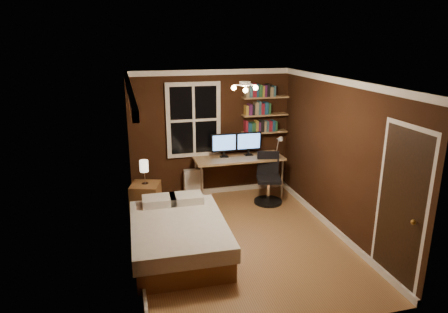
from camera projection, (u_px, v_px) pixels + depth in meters
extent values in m
plane|color=#915C3A|center=(241.00, 240.00, 6.32)|extent=(4.20, 4.20, 0.00)
cube|color=black|center=(211.00, 134.00, 7.91)|extent=(3.20, 0.04, 2.50)
cube|color=black|center=(132.00, 174.00, 5.58)|extent=(0.04, 4.20, 2.50)
cube|color=black|center=(338.00, 157.00, 6.34)|extent=(0.04, 4.20, 2.50)
cube|color=white|center=(243.00, 81.00, 5.60)|extent=(3.20, 4.20, 0.02)
cube|color=white|center=(194.00, 120.00, 7.70)|extent=(1.06, 0.06, 1.46)
sphere|color=gold|center=(413.00, 222.00, 4.68)|extent=(0.06, 0.06, 0.06)
cube|color=#A2804E|center=(264.00, 132.00, 8.05)|extent=(0.92, 0.22, 0.03)
cube|color=#A2804E|center=(265.00, 115.00, 7.95)|extent=(0.92, 0.22, 0.03)
cube|color=#A2804E|center=(265.00, 97.00, 7.85)|extent=(0.92, 0.22, 0.03)
cube|color=brown|center=(179.00, 245.00, 5.89)|extent=(1.31, 1.85, 0.29)
cube|color=silver|center=(179.00, 229.00, 5.82)|extent=(1.39, 1.90, 0.22)
cube|color=silver|center=(159.00, 201.00, 6.38)|extent=(0.54, 0.37, 0.13)
cube|color=silver|center=(186.00, 198.00, 6.48)|extent=(0.54, 0.37, 0.13)
cube|color=brown|center=(146.00, 200.00, 7.11)|extent=(0.60, 0.60, 0.60)
cube|color=silver|center=(193.00, 183.00, 7.99)|extent=(0.38, 0.13, 0.57)
cube|color=#A2804E|center=(239.00, 158.00, 7.83)|extent=(1.74, 0.65, 0.04)
cylinder|color=beige|center=(201.00, 187.00, 7.48)|extent=(0.04, 0.04, 0.78)
cylinder|color=beige|center=(282.00, 179.00, 7.87)|extent=(0.04, 0.04, 0.78)
cylinder|color=beige|center=(196.00, 177.00, 8.02)|extent=(0.04, 0.04, 0.78)
cylinder|color=beige|center=(272.00, 170.00, 8.40)|extent=(0.04, 0.04, 0.78)
cylinder|color=black|center=(268.00, 201.00, 7.74)|extent=(0.54, 0.54, 0.05)
cylinder|color=silver|center=(268.00, 191.00, 7.68)|extent=(0.06, 0.06, 0.40)
cube|color=black|center=(269.00, 179.00, 7.61)|extent=(0.53, 0.53, 0.07)
cube|color=black|center=(268.00, 163.00, 7.72)|extent=(0.42, 0.15, 0.46)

